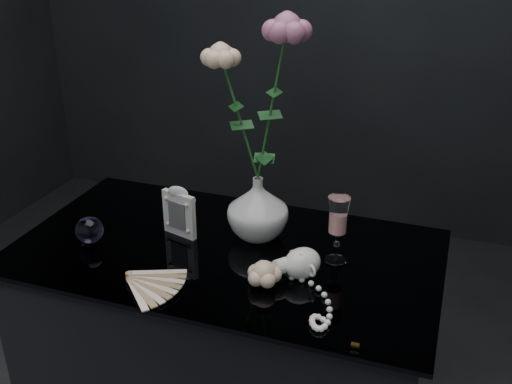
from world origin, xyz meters
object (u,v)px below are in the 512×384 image
at_px(vase, 258,208).
at_px(paperweight, 89,230).
at_px(picture_frame, 179,211).
at_px(wine_glass, 337,230).
at_px(pearl_jar, 302,262).
at_px(loose_rose, 264,273).

relative_size(vase, paperweight, 2.33).
xyz_separation_m(picture_frame, paperweight, (-0.20, -0.11, -0.03)).
relative_size(wine_glass, pearl_jar, 0.65).
bearing_deg(paperweight, wine_glass, 11.05).
height_order(paperweight, pearl_jar, pearl_jar).
relative_size(wine_glass, paperweight, 2.41).
relative_size(vase, pearl_jar, 0.63).
xyz_separation_m(vase, pearl_jar, (0.16, -0.14, -0.04)).
height_order(wine_glass, paperweight, wine_glass).
xyz_separation_m(wine_glass, paperweight, (-0.61, -0.12, -0.05)).
relative_size(picture_frame, loose_rose, 0.81).
height_order(picture_frame, paperweight, picture_frame).
bearing_deg(pearl_jar, paperweight, -137.55).
bearing_deg(pearl_jar, loose_rose, -99.75).
bearing_deg(picture_frame, loose_rose, -12.03).
height_order(vase, loose_rose, vase).
relative_size(vase, loose_rose, 0.95).
distance_m(vase, loose_rose, 0.23).
xyz_separation_m(wine_glass, picture_frame, (-0.41, -0.01, -0.02)).
distance_m(picture_frame, pearl_jar, 0.36).
height_order(vase, paperweight, vase).
bearing_deg(vase, picture_frame, -162.61).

